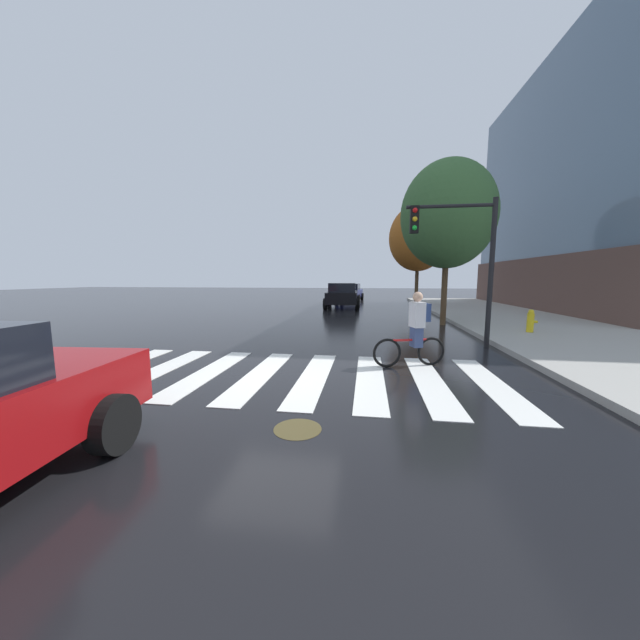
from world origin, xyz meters
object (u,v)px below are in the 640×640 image
Objects in this scene: fire_hydrant at (531,321)px; street_tree_mid at (418,238)px; sedan_mid at (342,295)px; traffic_light_near at (462,247)px; street_tree_near at (448,215)px; manhole_cover at (298,429)px; sedan_far at (350,292)px; cyclist at (415,330)px.

street_tree_mid is (-2.20, 11.37, 4.16)m from fire_hydrant.
traffic_light_near reaches higher than sedan_mid.
street_tree_mid is (5.01, 1.28, 3.83)m from sedan_mid.
sedan_mid is at bearing 122.65° from street_tree_near.
manhole_cover is 0.14× the size of sedan_far.
fire_hydrant is 12.30m from street_tree_mid.
sedan_far is 0.67× the size of street_tree_near.
street_tree_mid reaches higher than manhole_cover.
manhole_cover is at bearing -88.60° from sedan_far.
cyclist is 0.40× the size of traffic_light_near.
street_tree_near is at bearing 82.53° from traffic_light_near.
traffic_light_near is at bearing 57.71° from cyclist.
manhole_cover is at bearing -128.91° from fire_hydrant.
sedan_far reaches higher than manhole_cover.
fire_hydrant is at bearing 45.35° from cyclist.
sedan_mid is 1.16× the size of traffic_light_near.
sedan_far is 19.20m from traffic_light_near.
sedan_mid is at bearing 125.51° from fire_hydrant.
fire_hydrant is (6.44, 7.98, 0.53)m from manhole_cover.
cyclist is at bearing -107.00° from street_tree_near.
sedan_far is 8.09m from street_tree_mid.
cyclist is 16.51m from street_tree_mid.
manhole_cover is 0.82× the size of fire_hydrant.
manhole_cover is 0.13× the size of sedan_mid.
street_tree_near is (0.60, 4.57, 1.71)m from traffic_light_near.
traffic_light_near is (1.55, 2.44, 2.02)m from cyclist.
street_tree_mid is (0.73, 13.45, 1.83)m from traffic_light_near.
street_tree_mid is (2.27, 15.90, 3.84)m from cyclist.
sedan_mid is at bearing 92.42° from manhole_cover.
street_tree_mid reaches higher than traffic_light_near.
sedan_mid is (-0.76, 18.07, 0.86)m from manhole_cover.
cyclist is 6.37m from fire_hydrant.
manhole_cover is 7.43m from traffic_light_near.
cyclist is at bearing -79.42° from sedan_mid.
sedan_mid reaches higher than fire_hydrant.
street_tree_mid is at bearing 77.63° from manhole_cover.
sedan_mid is 2.88× the size of cyclist.
manhole_cover is 18.11m from sedan_mid.
sedan_far is (-0.60, 24.53, 0.78)m from manhole_cover.
traffic_light_near is at bearing -93.10° from street_tree_mid.
cyclist is at bearing -122.29° from traffic_light_near.
sedan_mid is 0.70× the size of street_tree_mid.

